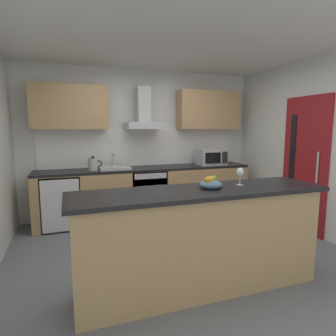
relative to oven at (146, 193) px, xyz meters
name	(u,v)px	position (x,y,z in m)	size (l,w,h in m)	color
ground	(182,256)	(0.03, -1.59, -0.47)	(5.20, 4.87, 0.02)	slate
ceiling	(183,36)	(0.03, -1.59, 2.15)	(5.20, 4.87, 0.02)	white
wall_back	(142,143)	(0.03, 0.41, 0.84)	(5.20, 0.12, 2.60)	silver
wall_right	(322,148)	(2.19, -1.59, 0.84)	(0.12, 4.87, 2.60)	silver
backsplash_tile	(143,147)	(0.03, 0.33, 0.77)	(3.57, 0.02, 0.66)	white
counter_back	(148,193)	(0.03, 0.03, -0.01)	(3.70, 0.60, 0.90)	tan
counter_island	(201,240)	(-0.09, -2.34, 0.05)	(2.48, 0.64, 1.01)	tan
upper_cabinets	(144,109)	(0.03, 0.18, 1.45)	(3.65, 0.32, 0.70)	tan
side_door	(304,165)	(2.11, -1.36, 0.57)	(0.08, 0.85, 2.05)	maroon
oven	(146,193)	(0.00, 0.00, 0.00)	(0.60, 0.62, 0.80)	slate
refrigerator	(61,201)	(-1.40, 0.00, -0.03)	(0.58, 0.60, 0.85)	white
microwave	(211,157)	(1.24, -0.03, 0.59)	(0.50, 0.38, 0.30)	#B7BABC
sink	(115,167)	(-0.54, 0.01, 0.47)	(0.50, 0.40, 0.26)	silver
kettle	(93,164)	(-0.89, -0.03, 0.55)	(0.29, 0.15, 0.24)	#B7BABC
range_hood	(144,116)	(0.00, 0.13, 1.33)	(0.62, 0.45, 0.72)	#B7BABC
wine_glass	(240,173)	(0.37, -2.28, 0.67)	(0.08, 0.08, 0.18)	silver
fruit_bowl	(211,184)	(0.02, -2.32, 0.59)	(0.22, 0.22, 0.13)	slate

